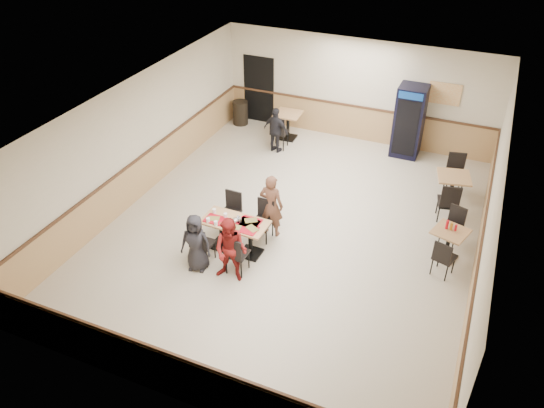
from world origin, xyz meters
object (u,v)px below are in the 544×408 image
at_px(diner_woman_left, 196,243).
at_px(diner_man_opposite, 271,206).
at_px(diner_woman_right, 231,250).
at_px(lone_diner, 276,130).
at_px(side_table_near, 449,240).
at_px(main_table, 235,231).
at_px(back_table, 288,122).
at_px(trash_bin, 240,113).
at_px(pepsi_cooler, 409,121).
at_px(side_table_far, 452,186).

xyz_separation_m(diner_woman_left, diner_man_opposite, (0.93, 1.69, 0.11)).
xyz_separation_m(diner_woman_right, lone_diner, (-1.30, 5.37, -0.05)).
bearing_deg(side_table_near, main_table, -160.24).
bearing_deg(side_table_near, diner_woman_left, -153.25).
bearing_deg(back_table, trash_bin, 168.69).
distance_m(lone_diner, side_table_near, 5.99).
bearing_deg(main_table, diner_woman_left, -117.90).
bearing_deg(pepsi_cooler, trash_bin, -179.23).
height_order(back_table, pepsi_cooler, pepsi_cooler).
height_order(side_table_far, trash_bin, side_table_far).
bearing_deg(back_table, pepsi_cooler, 6.52).
relative_size(main_table, diner_woman_right, 0.99).
bearing_deg(lone_diner, diner_woman_left, 105.50).
bearing_deg(diner_woman_right, side_table_near, 27.86).
xyz_separation_m(side_table_near, pepsi_cooler, (-1.75, 4.31, 0.54)).
bearing_deg(side_table_near, diner_woman_right, -148.55).
relative_size(diner_woman_left, diner_woman_right, 0.91).
bearing_deg(side_table_far, lone_diner, 169.99).
distance_m(diner_woman_left, trash_bin, 7.00).
distance_m(diner_woman_right, pepsi_cooler, 7.02).
bearing_deg(lone_diner, back_table, -79.83).
distance_m(main_table, side_table_near, 4.48).
xyz_separation_m(diner_woman_left, lone_diner, (-0.50, 5.36, 0.02)).
height_order(main_table, back_table, back_table).
relative_size(diner_man_opposite, pepsi_cooler, 0.75).
height_order(diner_woman_left, back_table, diner_woman_left).
bearing_deg(diner_woman_right, diner_man_opposite, 82.09).
bearing_deg(diner_woman_left, lone_diner, 84.78).
xyz_separation_m(diner_woman_right, trash_bin, (-3.05, 6.64, -0.34)).
height_order(main_table, diner_woman_right, diner_woman_right).
height_order(diner_woman_left, diner_man_opposite, diner_man_opposite).
xyz_separation_m(main_table, diner_man_opposite, (0.47, 0.84, 0.25)).
bearing_deg(diner_woman_left, side_table_near, 16.19).
height_order(main_table, trash_bin, main_table).
xyz_separation_m(back_table, trash_bin, (-1.75, 0.35, -0.16)).
bearing_deg(side_table_far, diner_man_opposite, -141.66).
height_order(diner_woman_right, trash_bin, diner_woman_right).
xyz_separation_m(diner_man_opposite, side_table_far, (3.53, 2.79, -0.22)).
xyz_separation_m(main_table, diner_woman_left, (-0.47, -0.84, 0.15)).
relative_size(main_table, diner_woman_left, 1.10).
height_order(main_table, pepsi_cooler, pepsi_cooler).
height_order(back_table, trash_bin, back_table).
xyz_separation_m(diner_woman_right, diner_man_opposite, (0.13, 1.70, 0.04)).
bearing_deg(diner_woman_right, side_table_far, 47.26).
height_order(diner_woman_right, diner_man_opposite, diner_man_opposite).
bearing_deg(diner_woman_left, diner_woman_right, -11.51).
xyz_separation_m(diner_woman_right, back_table, (-1.30, 6.29, -0.18)).
height_order(diner_man_opposite, side_table_near, diner_man_opposite).
distance_m(main_table, pepsi_cooler, 6.35).
bearing_deg(side_table_near, side_table_far, 95.89).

